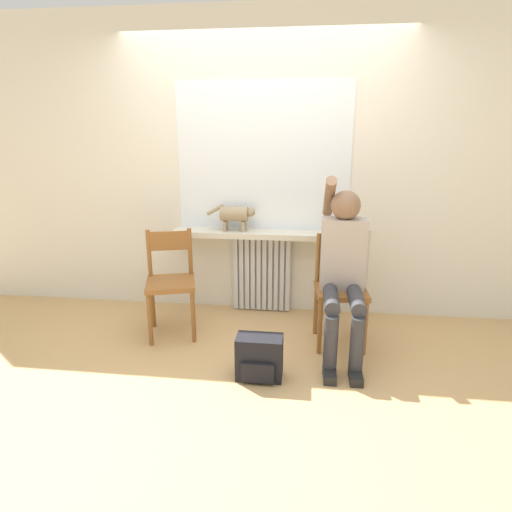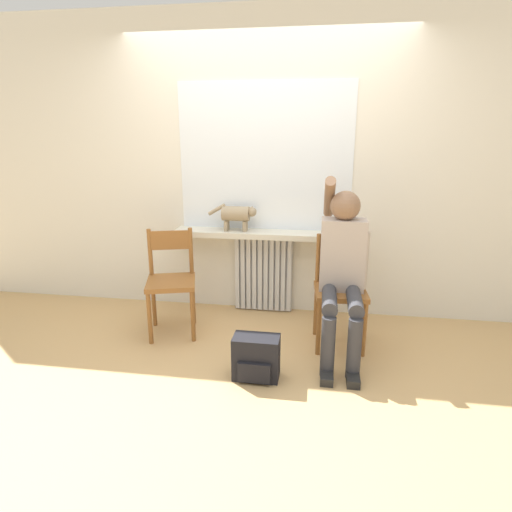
{
  "view_description": "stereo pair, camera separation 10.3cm",
  "coord_description": "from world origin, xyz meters",
  "px_view_note": "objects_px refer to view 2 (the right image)",
  "views": [
    {
      "loc": [
        0.42,
        -2.69,
        1.68
      ],
      "look_at": [
        0.0,
        0.69,
        0.68
      ],
      "focal_mm": 30.0,
      "sensor_mm": 36.0,
      "label": 1
    },
    {
      "loc": [
        0.52,
        -2.68,
        1.68
      ],
      "look_at": [
        0.0,
        0.69,
        0.68
      ],
      "focal_mm": 30.0,
      "sensor_mm": 36.0,
      "label": 2
    }
  ],
  "objects_px": {
    "chair_right": "(340,289)",
    "backpack": "(256,358)",
    "chair_left": "(171,280)",
    "person": "(343,265)",
    "cat": "(237,214)"
  },
  "relations": [
    {
      "from": "chair_right",
      "to": "backpack",
      "type": "height_order",
      "value": "chair_right"
    },
    {
      "from": "chair_left",
      "to": "chair_right",
      "type": "height_order",
      "value": "same"
    },
    {
      "from": "backpack",
      "to": "person",
      "type": "bearing_deg",
      "value": 40.37
    },
    {
      "from": "person",
      "to": "backpack",
      "type": "height_order",
      "value": "person"
    },
    {
      "from": "chair_right",
      "to": "backpack",
      "type": "relative_size",
      "value": 2.74
    },
    {
      "from": "chair_left",
      "to": "backpack",
      "type": "height_order",
      "value": "chair_left"
    },
    {
      "from": "person",
      "to": "cat",
      "type": "distance_m",
      "value": 1.14
    },
    {
      "from": "person",
      "to": "chair_left",
      "type": "bearing_deg",
      "value": 175.05
    },
    {
      "from": "chair_right",
      "to": "backpack",
      "type": "distance_m",
      "value": 0.91
    },
    {
      "from": "person",
      "to": "cat",
      "type": "xyz_separation_m",
      "value": [
        -0.93,
        0.62,
        0.24
      ]
    },
    {
      "from": "chair_left",
      "to": "person",
      "type": "distance_m",
      "value": 1.43
    },
    {
      "from": "chair_left",
      "to": "backpack",
      "type": "bearing_deg",
      "value": -53.27
    },
    {
      "from": "backpack",
      "to": "chair_right",
      "type": "bearing_deg",
      "value": 46.87
    },
    {
      "from": "cat",
      "to": "chair_right",
      "type": "bearing_deg",
      "value": -28.15
    },
    {
      "from": "person",
      "to": "backpack",
      "type": "bearing_deg",
      "value": -139.63
    }
  ]
}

